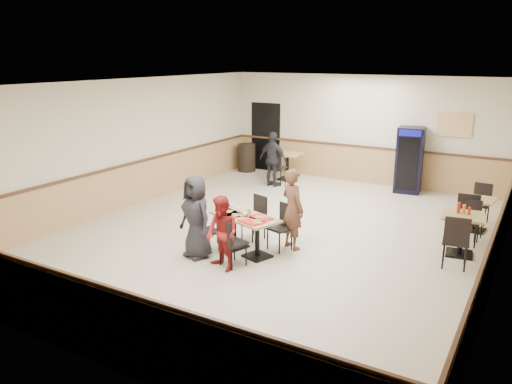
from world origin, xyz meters
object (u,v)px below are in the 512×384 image
Objects in this scene: diner_woman_left at (196,217)px; side_table_far at (477,209)px; diner_man_opposite at (292,209)px; back_table at (287,162)px; main_table at (245,228)px; trash_bin at (247,158)px; side_table_near at (462,228)px; lone_diner at (273,159)px; pepsi_cooler at (409,160)px; diner_woman_right at (222,234)px.

side_table_far is at bearing 61.31° from diner_woman_left.
diner_man_opposite reaches higher than back_table.
trash_bin is at bearing 139.14° from main_table.
back_table is 1.63m from trash_bin.
main_table reaches higher than side_table_far.
side_table_near is 1.14× the size of side_table_far.
lone_diner is (-1.21, 5.11, 0.01)m from diner_woman_left.
lone_diner is at bearing -90.00° from back_table.
back_table is (0.00, 0.88, -0.24)m from lone_diner.
lone_diner is 2.04m from trash_bin.
pepsi_cooler is (3.37, 1.27, 0.11)m from lone_diner.
diner_woman_left reaches higher than side_table_far.
side_table_near is (4.08, 2.47, -0.24)m from diner_woman_left.
diner_woman_right is 1.82× the size of side_table_far.
lone_diner is at bearing 153.49° from side_table_near.
side_table_far is at bearing 176.22° from lone_diner.
diner_man_opposite reaches higher than trash_bin.
diner_woman_left is 4.77m from side_table_near.
diner_woman_left is 0.99× the size of lone_diner.
side_table_near is at bearing 161.37° from lone_diner.
pepsi_cooler reaches higher than back_table.
back_table is (-2.49, 4.74, -0.25)m from diner_man_opposite.
main_table is at bearing -70.96° from back_table.
diner_woman_left is at bearing -148.78° from side_table_near.
lone_diner is 0.88× the size of pepsi_cooler.
diner_woman_left is at bearing -66.16° from trash_bin.
side_table_near is 6.34m from back_table.
main_table is 1.13× the size of diner_woman_right.
main_table is 6.67m from trash_bin.
back_table is 0.92× the size of trash_bin.
main_table is 0.87m from diner_woman_right.
pepsi_cooler reaches higher than diner_woman_right.
pepsi_cooler is at bearing -72.46° from diner_man_opposite.
trash_bin is at bearing 150.67° from side_table_near.
diner_man_opposite is 1.78× the size of trash_bin.
side_table_near is (3.37, 2.70, -0.13)m from diner_woman_right.
side_table_near is (2.79, 1.23, -0.25)m from diner_man_opposite.
trash_bin reaches higher than side_table_far.
diner_man_opposite is 1.94× the size of back_table.
diner_woman_left is 0.87× the size of pepsi_cooler.
lone_diner is (-1.91, 5.34, 0.11)m from diner_woman_right.
diner_woman_right is 1.49× the size of trash_bin.
side_table_far is at bearing 87.88° from side_table_near.
pepsi_cooler is at bearing 93.30° from main_table.
back_table is (-1.91, 6.21, -0.12)m from diner_woman_right.
diner_man_opposite is at bearing 61.26° from diner_woman_left.
pepsi_cooler reaches higher than trash_bin.
lone_diner reaches higher than main_table.
pepsi_cooler is at bearing 88.51° from diner_woman_left.
diner_man_opposite is (0.64, 0.62, 0.30)m from main_table.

